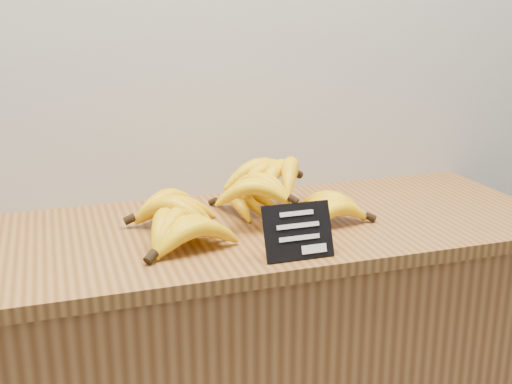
# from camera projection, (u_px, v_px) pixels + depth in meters

# --- Properties ---
(counter_top) EXTENTS (1.41, 0.54, 0.03)m
(counter_top) POSITION_uv_depth(u_px,v_px,m) (249.00, 230.00, 1.45)
(counter_top) COLOR #94612D
(counter_top) RESTS_ON counter
(chalkboard_sign) EXTENTS (0.14, 0.05, 0.11)m
(chalkboard_sign) POSITION_uv_depth(u_px,v_px,m) (298.00, 231.00, 1.25)
(chalkboard_sign) COLOR black
(chalkboard_sign) RESTS_ON counter_top
(banana_pile) EXTENTS (0.56, 0.35, 0.13)m
(banana_pile) POSITION_uv_depth(u_px,v_px,m) (240.00, 202.00, 1.43)
(banana_pile) COLOR yellow
(banana_pile) RESTS_ON counter_top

